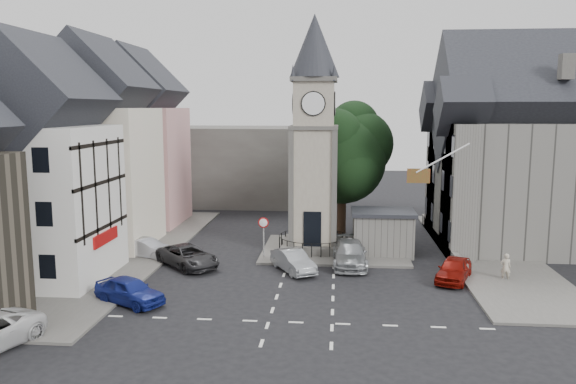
# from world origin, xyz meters

# --- Properties ---
(ground) EXTENTS (120.00, 120.00, 0.00)m
(ground) POSITION_xyz_m (0.00, 0.00, 0.00)
(ground) COLOR black
(ground) RESTS_ON ground
(pavement_west) EXTENTS (6.00, 30.00, 0.14)m
(pavement_west) POSITION_xyz_m (-12.50, 6.00, 0.07)
(pavement_west) COLOR #595651
(pavement_west) RESTS_ON ground
(pavement_east) EXTENTS (6.00, 26.00, 0.14)m
(pavement_east) POSITION_xyz_m (12.00, 8.00, 0.07)
(pavement_east) COLOR #595651
(pavement_east) RESTS_ON ground
(central_island) EXTENTS (10.00, 8.00, 0.16)m
(central_island) POSITION_xyz_m (1.50, 8.00, 0.08)
(central_island) COLOR #595651
(central_island) RESTS_ON ground
(road_markings) EXTENTS (20.00, 8.00, 0.01)m
(road_markings) POSITION_xyz_m (0.00, -5.50, 0.01)
(road_markings) COLOR silver
(road_markings) RESTS_ON ground
(clock_tower) EXTENTS (4.86, 4.86, 16.25)m
(clock_tower) POSITION_xyz_m (0.00, 7.99, 8.12)
(clock_tower) COLOR #4C4944
(clock_tower) RESTS_ON ground
(stone_shelter) EXTENTS (4.30, 3.30, 3.08)m
(stone_shelter) POSITION_xyz_m (4.80, 7.50, 1.55)
(stone_shelter) COLOR slate
(stone_shelter) RESTS_ON ground
(town_tree) EXTENTS (7.20, 7.20, 10.80)m
(town_tree) POSITION_xyz_m (2.00, 13.00, 6.97)
(town_tree) COLOR black
(town_tree) RESTS_ON ground
(warning_sign_post) EXTENTS (0.70, 0.19, 2.85)m
(warning_sign_post) POSITION_xyz_m (-3.20, 5.43, 2.03)
(warning_sign_post) COLOR black
(warning_sign_post) RESTS_ON ground
(terrace_pink) EXTENTS (8.10, 7.60, 12.80)m
(terrace_pink) POSITION_xyz_m (-15.50, 16.00, 6.58)
(terrace_pink) COLOR #D19290
(terrace_pink) RESTS_ON ground
(terrace_cream) EXTENTS (8.10, 7.60, 12.80)m
(terrace_cream) POSITION_xyz_m (-15.50, 8.00, 6.58)
(terrace_cream) COLOR beige
(terrace_cream) RESTS_ON ground
(terrace_tudor) EXTENTS (8.10, 7.60, 12.00)m
(terrace_tudor) POSITION_xyz_m (-15.50, 0.00, 6.19)
(terrace_tudor) COLOR silver
(terrace_tudor) RESTS_ON ground
(backdrop_west) EXTENTS (20.00, 10.00, 8.00)m
(backdrop_west) POSITION_xyz_m (-12.00, 28.00, 4.00)
(backdrop_west) COLOR #4C4944
(backdrop_west) RESTS_ON ground
(east_building) EXTENTS (14.40, 11.40, 12.60)m
(east_building) POSITION_xyz_m (15.59, 11.00, 6.26)
(east_building) COLOR slate
(east_building) RESTS_ON ground
(east_boundary_wall) EXTENTS (0.40, 16.00, 0.90)m
(east_boundary_wall) POSITION_xyz_m (9.20, 10.00, 0.45)
(east_boundary_wall) COLOR slate
(east_boundary_wall) RESTS_ON ground
(flagpole) EXTENTS (3.68, 0.10, 2.74)m
(flagpole) POSITION_xyz_m (8.00, 4.00, 7.00)
(flagpole) COLOR white
(flagpole) RESTS_ON ground
(car_west_blue) EXTENTS (4.38, 3.39, 1.39)m
(car_west_blue) POSITION_xyz_m (-8.96, -3.67, 0.70)
(car_west_blue) COLOR navy
(car_west_blue) RESTS_ON ground
(car_west_silver) EXTENTS (4.11, 2.42, 1.28)m
(car_west_silver) POSITION_xyz_m (-11.12, 5.18, 0.64)
(car_west_silver) COLOR #AAABB2
(car_west_silver) RESTS_ON ground
(car_west_grey) EXTENTS (5.12, 5.07, 1.37)m
(car_west_grey) POSITION_xyz_m (-7.77, 3.23, 0.69)
(car_west_grey) COLOR #28282A
(car_west_grey) RESTS_ON ground
(car_island_silver) EXTENTS (3.26, 4.23, 1.34)m
(car_island_silver) POSITION_xyz_m (-1.00, 2.79, 0.67)
(car_island_silver) COLOR #9A9EA3
(car_island_silver) RESTS_ON ground
(car_island_east) EXTENTS (2.23, 5.30, 1.53)m
(car_island_east) POSITION_xyz_m (2.50, 4.50, 0.76)
(car_island_east) COLOR gray
(car_island_east) RESTS_ON ground
(car_east_red) EXTENTS (3.01, 4.35, 1.38)m
(car_east_red) POSITION_xyz_m (8.50, 1.75, 0.69)
(car_east_red) COLOR maroon
(car_east_red) RESTS_ON ground
(pedestrian) EXTENTS (0.62, 0.42, 1.65)m
(pedestrian) POSITION_xyz_m (11.50, 2.00, 0.82)
(pedestrian) COLOR #C0B59E
(pedestrian) RESTS_ON ground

